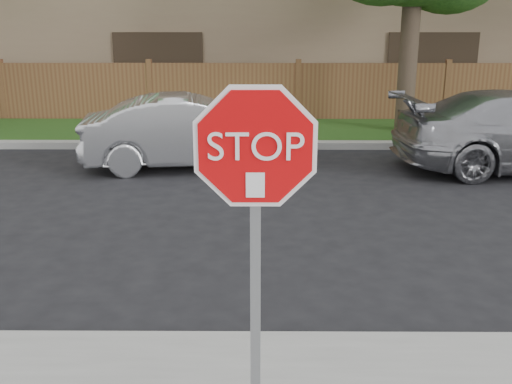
{
  "coord_description": "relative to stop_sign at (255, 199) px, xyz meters",
  "views": [
    {
      "loc": [
        -1.03,
        -4.86,
        2.89
      ],
      "look_at": [
        -1.05,
        -0.9,
        1.7
      ],
      "focal_mm": 42.0,
      "sensor_mm": 36.0,
      "label": 1
    }
  ],
  "objects": [
    {
      "name": "ground",
      "position": [
        1.05,
        1.48,
        -1.83
      ],
      "size": [
        90.0,
        90.0,
        0.0
      ],
      "primitive_type": "plane",
      "color": "black",
      "rests_on": "ground"
    },
    {
      "name": "fence",
      "position": [
        1.05,
        12.88,
        -1.03
      ],
      "size": [
        70.0,
        0.12,
        1.6
      ],
      "primitive_type": "cube",
      "color": "brown",
      "rests_on": "ground"
    },
    {
      "name": "sedan_left",
      "position": [
        -1.26,
        7.95,
        -1.14
      ],
      "size": [
        4.36,
        2.04,
        1.38
      ],
      "primitive_type": "imported",
      "rotation": [
        0.0,
        0.0,
        1.71
      ],
      "color": "silver",
      "rests_on": "ground"
    },
    {
      "name": "stop_sign",
      "position": [
        0.0,
        0.0,
        0.0
      ],
      "size": [
        1.01,
        0.13,
        2.55
      ],
      "color": "gray",
      "rests_on": "sidewalk_near"
    },
    {
      "name": "grass_strip",
      "position": [
        1.05,
        11.28,
        -1.77
      ],
      "size": [
        70.0,
        3.0,
        0.12
      ],
      "primitive_type": "cube",
      "color": "#1E4714",
      "rests_on": "ground"
    },
    {
      "name": "far_curb",
      "position": [
        1.05,
        9.63,
        -1.75
      ],
      "size": [
        70.0,
        0.3,
        0.15
      ],
      "primitive_type": "cube",
      "color": "gray",
      "rests_on": "ground"
    }
  ]
}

